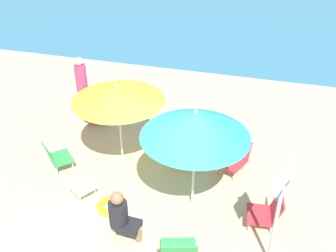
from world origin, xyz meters
The scene contains 15 objects.
ground_plane centered at (0.00, 0.00, 0.00)m, with size 40.00×40.00×0.00m, color #CCB789.
sea_water centered at (0.00, 14.39, 0.00)m, with size 40.00×16.00×0.01m, color teal.
umbrella_teal centered at (0.49, 0.56, 1.73)m, with size 1.86×1.86×2.02m.
umbrella_yellow centered at (-1.25, 1.47, 1.61)m, with size 1.84×1.84×1.81m.
beach_chair_a centered at (-1.65, 0.16, 0.29)m, with size 0.68×0.68×0.55m.
beach_chair_b centered at (0.58, -0.84, 0.32)m, with size 0.68×0.67×0.63m.
beach_chair_c centered at (1.85, 0.39, 0.32)m, with size 0.62×0.57×0.65m.
beach_chair_d centered at (0.00, 1.81, 0.34)m, with size 0.73×0.76×0.66m.
beach_chair_e centered at (1.09, 1.78, 0.36)m, with size 0.71×0.76×0.68m.
beach_chair_f centered at (-2.45, 0.81, 0.33)m, with size 0.73×0.73×0.62m.
person_a centered at (-2.34, 2.65, 0.46)m, with size 0.55×0.39×0.93m.
person_b centered at (-0.47, -0.52, 0.49)m, with size 0.56×0.34×0.95m.
person_c centered at (-2.77, 2.84, 0.84)m, with size 0.27×0.27×1.65m.
warning_sign centered at (1.93, -0.37, 1.27)m, with size 0.20×0.48×1.92m.
swim_ring centered at (-0.92, 0.04, 0.06)m, with size 0.53×0.53×0.11m, color yellow.
Camera 1 is at (1.52, -4.82, 5.15)m, focal length 42.18 mm.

